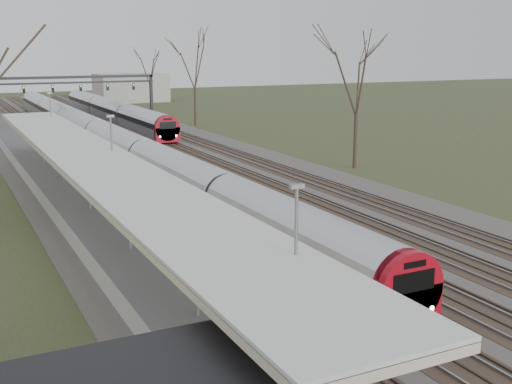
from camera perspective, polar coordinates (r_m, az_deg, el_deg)
track_bed at (r=58.49m, az=-9.93°, el=3.14°), size 24.00×160.00×0.22m
platform at (r=39.55m, az=-15.56°, el=-1.05°), size 3.50×69.00×1.00m
canopy at (r=34.53m, az=-14.43°, el=2.88°), size 4.10×50.00×3.11m
signal_gantry at (r=87.02m, az=-15.82°, el=9.14°), size 21.00×0.59×6.08m
tree_east_far at (r=51.99m, az=9.01°, el=10.01°), size 5.00×5.00×10.30m
train_near at (r=62.47m, az=-13.77°, el=4.88°), size 2.62×90.21×3.05m
train_far at (r=86.26m, az=-12.67°, el=7.00°), size 2.62×45.21×3.05m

